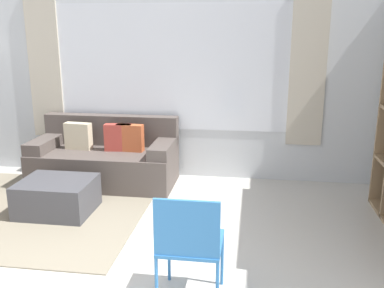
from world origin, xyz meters
name	(u,v)px	position (x,y,z in m)	size (l,w,h in m)	color
wall_back	(171,75)	(0.00, 3.37, 1.36)	(6.82, 0.11, 2.70)	silver
area_rug	(26,210)	(-1.36, 1.92, 0.01)	(2.59, 2.23, 0.01)	gray
couch_main	(106,159)	(-0.78, 2.91, 0.32)	(1.78, 0.84, 0.84)	#564C47
ottoman	(57,197)	(-0.98, 1.92, 0.19)	(0.76, 0.64, 0.37)	#47474C
folding_chair	(189,240)	(0.67, 0.52, 0.52)	(0.44, 0.46, 0.86)	#3375B7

